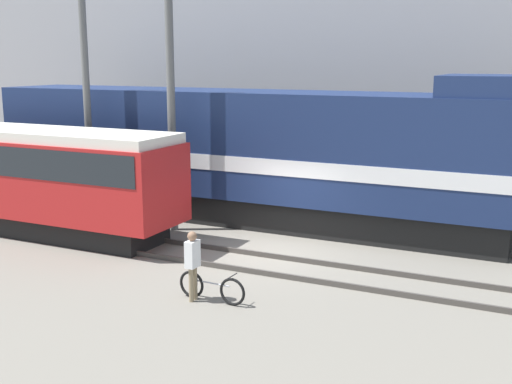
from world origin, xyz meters
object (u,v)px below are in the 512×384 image
(freight_locomotive, at_px, (248,153))
(person, at_px, (193,259))
(utility_pole_center, at_px, (171,101))
(utility_pole_left, at_px, (86,89))
(bicycle, at_px, (212,288))
(streetcar, at_px, (29,173))

(freight_locomotive, distance_m, person, 7.81)
(freight_locomotive, relative_size, utility_pole_center, 2.26)
(person, bearing_deg, utility_pole_left, 144.34)
(bicycle, height_order, utility_pole_center, utility_pole_center)
(person, relative_size, utility_pole_left, 0.18)
(person, bearing_deg, utility_pole_center, 126.59)
(bicycle, distance_m, person, 0.80)
(person, bearing_deg, freight_locomotive, 106.81)
(utility_pole_center, bearing_deg, streetcar, -151.70)
(freight_locomotive, bearing_deg, person, -73.19)
(person, height_order, utility_pole_center, utility_pole_center)
(freight_locomotive, xyz_separation_m, streetcar, (-5.67, -4.35, -0.43))
(streetcar, bearing_deg, utility_pole_center, 28.30)
(streetcar, relative_size, bicycle, 6.01)
(freight_locomotive, xyz_separation_m, utility_pole_left, (-5.01, -2.17, 2.15))
(streetcar, height_order, utility_pole_center, utility_pole_center)
(utility_pole_left, relative_size, utility_pole_center, 1.07)
(bicycle, relative_size, utility_pole_center, 0.21)
(freight_locomotive, bearing_deg, utility_pole_left, -156.53)
(streetcar, height_order, bicycle, streetcar)
(streetcar, height_order, person, streetcar)
(streetcar, bearing_deg, bicycle, -19.12)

